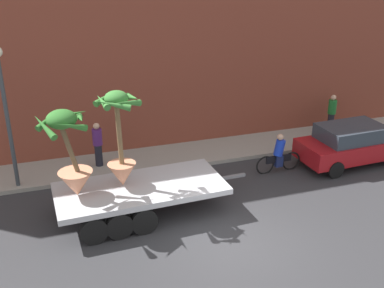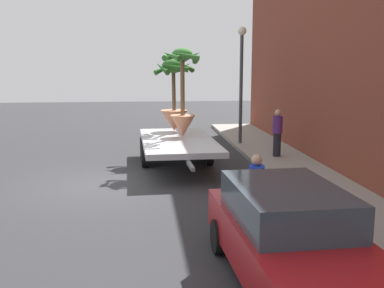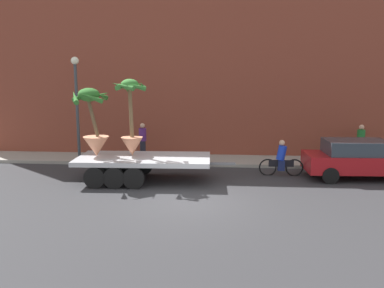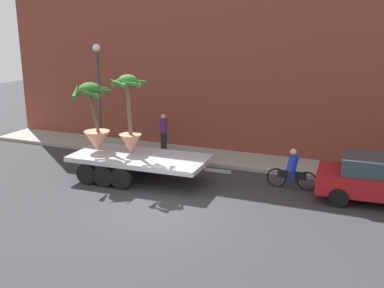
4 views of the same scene
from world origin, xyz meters
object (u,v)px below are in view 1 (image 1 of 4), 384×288
flatbed_trailer (133,194)px  potted_palm_middle (71,157)px  parked_car (353,143)px  street_lamp (4,101)px  cyclist (279,155)px  potted_palm_rear (120,143)px  pedestrian_far_left (98,144)px  pedestrian_near_gate (332,113)px

flatbed_trailer → potted_palm_middle: (-1.74, 0.02, 1.47)m
flatbed_trailer → parked_car: parked_car is taller
flatbed_trailer → street_lamp: street_lamp is taller
parked_car → flatbed_trailer: bearing=-172.9°
cyclist → parked_car: (3.08, -0.23, 0.16)m
street_lamp → potted_palm_middle: bearing=-59.3°
cyclist → potted_palm_middle: bearing=-170.1°
cyclist → street_lamp: bearing=170.2°
cyclist → parked_car: size_ratio=0.41×
street_lamp → potted_palm_rear: bearing=-40.5°
street_lamp → pedestrian_far_left: bearing=14.4°
pedestrian_near_gate → potted_palm_rear: bearing=-159.4°
pedestrian_far_left → street_lamp: size_ratio=0.35×
parked_car → pedestrian_far_left: (-9.42, 2.58, 0.22)m
pedestrian_near_gate → pedestrian_far_left: size_ratio=1.00×
flatbed_trailer → pedestrian_far_left: bearing=98.6°
pedestrian_far_left → street_lamp: street_lamp is taller
street_lamp → pedestrian_near_gate: bearing=4.5°
pedestrian_near_gate → street_lamp: (-13.28, -1.05, 2.19)m
potted_palm_rear → pedestrian_near_gate: size_ratio=1.77×
potted_palm_rear → street_lamp: street_lamp is taller
parked_car → cyclist: bearing=175.7°
cyclist → flatbed_trailer: bearing=-167.0°
cyclist → pedestrian_near_gate: pedestrian_near_gate is taller
potted_palm_middle → pedestrian_near_gate: size_ratio=1.57×
potted_palm_middle → cyclist: size_ratio=1.46×
pedestrian_near_gate → street_lamp: size_ratio=0.35×
pedestrian_far_left → flatbed_trailer: bearing=-81.4°
potted_palm_middle → cyclist: (7.52, 1.32, -1.56)m
street_lamp → flatbed_trailer: bearing=-40.2°
potted_palm_rear → potted_palm_middle: potted_palm_rear is taller
potted_palm_middle → street_lamp: 3.54m
parked_car → street_lamp: street_lamp is taller
cyclist → pedestrian_far_left: bearing=159.7°
pedestrian_far_left → street_lamp: 3.72m
potted_palm_rear → pedestrian_far_left: bearing=94.7°
pedestrian_far_left → cyclist: bearing=-20.3°
flatbed_trailer → parked_car: size_ratio=1.39×
potted_palm_rear → pedestrian_far_left: potted_palm_rear is taller
potted_palm_rear → potted_palm_middle: size_ratio=1.13×
potted_palm_middle → parked_car: potted_palm_middle is taller
flatbed_trailer → pedestrian_far_left: pedestrian_far_left is taller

